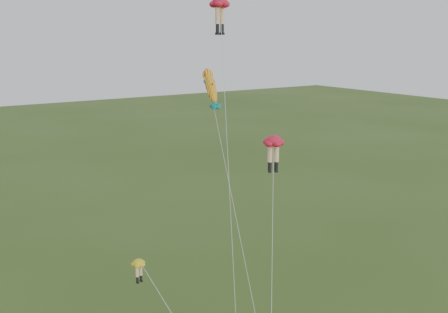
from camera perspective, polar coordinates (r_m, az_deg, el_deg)
legs_kite_red_high at (r=41.08m, az=-0.46°, el=16.53°), size 5.89×10.79×24.75m
legs_kite_red_mid at (r=36.32m, az=5.67°, el=1.21°), size 5.18×6.42×14.73m
legs_kite_yellow at (r=33.10m, az=-9.27°, el=-12.79°), size 3.20×7.88×7.80m
fish_kite at (r=40.08m, az=-1.52°, el=7.95°), size 3.72×13.11×19.49m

